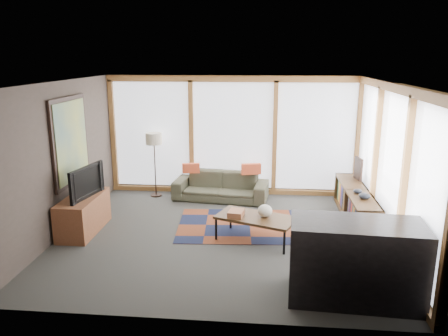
# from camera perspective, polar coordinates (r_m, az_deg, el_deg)

# --- Properties ---
(ground) EXTENTS (5.50, 5.50, 0.00)m
(ground) POSITION_cam_1_polar(r_m,az_deg,el_deg) (7.62, -0.29, -8.80)
(ground) COLOR #32322F
(ground) RESTS_ON ground
(room_envelope) EXTENTS (5.52, 5.02, 2.62)m
(room_envelope) POSITION_cam_1_polar(r_m,az_deg,el_deg) (7.67, 3.80, 3.41)
(room_envelope) COLOR #3D342D
(room_envelope) RESTS_ON ground
(rug) EXTENTS (2.70, 1.84, 0.01)m
(rug) POSITION_cam_1_polar(r_m,az_deg,el_deg) (8.03, 3.40, -7.50)
(rug) COLOR brown
(rug) RESTS_ON ground
(sofa) EXTENTS (2.07, 1.00, 0.58)m
(sofa) POSITION_cam_1_polar(r_m,az_deg,el_deg) (9.36, -0.43, -2.40)
(sofa) COLOR #333426
(sofa) RESTS_ON ground
(pillow_left) EXTENTS (0.39, 0.18, 0.21)m
(pillow_left) POSITION_cam_1_polar(r_m,az_deg,el_deg) (9.31, -4.34, -0.01)
(pillow_left) COLOR #D04D2A
(pillow_left) RESTS_ON sofa
(pillow_right) EXTENTS (0.43, 0.21, 0.23)m
(pillow_right) POSITION_cam_1_polar(r_m,az_deg,el_deg) (9.19, 3.57, -0.12)
(pillow_right) COLOR #D04D2A
(pillow_right) RESTS_ON sofa
(floor_lamp) EXTENTS (0.35, 0.35, 1.41)m
(floor_lamp) POSITION_cam_1_polar(r_m,az_deg,el_deg) (9.60, -9.01, 0.41)
(floor_lamp) COLOR #332119
(floor_lamp) RESTS_ON ground
(coffee_table) EXTENTS (1.42, 1.06, 0.43)m
(coffee_table) POSITION_cam_1_polar(r_m,az_deg,el_deg) (7.36, 4.15, -7.89)
(coffee_table) COLOR #382610
(coffee_table) RESTS_ON ground
(book_stack) EXTENTS (0.28, 0.33, 0.10)m
(book_stack) POSITION_cam_1_polar(r_m,az_deg,el_deg) (7.27, 1.58, -5.95)
(book_stack) COLOR #9B5A39
(book_stack) RESTS_ON coffee_table
(vase) EXTENTS (0.26, 0.26, 0.21)m
(vase) POSITION_cam_1_polar(r_m,az_deg,el_deg) (7.25, 5.37, -5.59)
(vase) COLOR beige
(vase) RESTS_ON coffee_table
(bookshelf) EXTENTS (0.43, 2.36, 0.59)m
(bookshelf) POSITION_cam_1_polar(r_m,az_deg,el_deg) (8.58, 16.82, -4.61)
(bookshelf) COLOR #382610
(bookshelf) RESTS_ON ground
(bowl_a) EXTENTS (0.24, 0.24, 0.10)m
(bowl_a) POSITION_cam_1_polar(r_m,az_deg,el_deg) (7.99, 17.88, -3.49)
(bowl_a) COLOR black
(bowl_a) RESTS_ON bookshelf
(bowl_b) EXTENTS (0.19, 0.19, 0.08)m
(bowl_b) POSITION_cam_1_polar(r_m,az_deg,el_deg) (8.26, 17.08, -2.91)
(bowl_b) COLOR black
(bowl_b) RESTS_ON bookshelf
(shelf_picture) EXTENTS (0.10, 0.35, 0.45)m
(shelf_picture) POSITION_cam_1_polar(r_m,az_deg,el_deg) (9.12, 17.14, -0.08)
(shelf_picture) COLOR black
(shelf_picture) RESTS_ON bookshelf
(tv_console) EXTENTS (0.53, 1.27, 0.63)m
(tv_console) POSITION_cam_1_polar(r_m,az_deg,el_deg) (8.07, -17.88, -5.75)
(tv_console) COLOR brown
(tv_console) RESTS_ON ground
(television) EXTENTS (0.31, 0.97, 0.56)m
(television) POSITION_cam_1_polar(r_m,az_deg,el_deg) (7.89, -18.04, -1.68)
(television) COLOR black
(television) RESTS_ON tv_console
(bar_counter) EXTENTS (1.67, 0.85, 1.03)m
(bar_counter) POSITION_cam_1_polar(r_m,az_deg,el_deg) (5.82, 16.80, -11.60)
(bar_counter) COLOR black
(bar_counter) RESTS_ON ground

